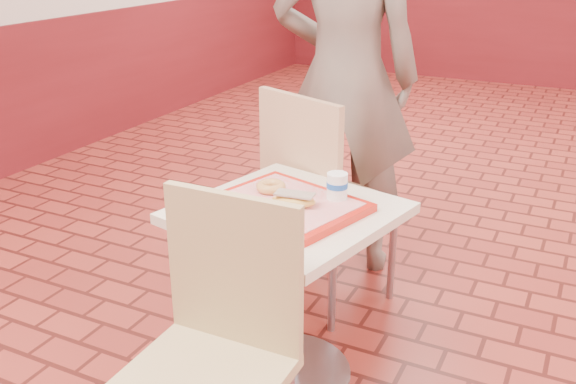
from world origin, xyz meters
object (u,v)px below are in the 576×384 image
at_px(main_table, 288,267).
at_px(customer, 345,78).
at_px(chair_main_front, 215,342).
at_px(ring_donut, 271,187).
at_px(serving_tray, 288,204).
at_px(chair_main_back, 320,191).
at_px(paper_cup, 337,186).
at_px(long_john_donut, 294,200).

distance_m(main_table, customer, 1.10).
xyz_separation_m(chair_main_front, ring_donut, (-0.14, 0.60, 0.23)).
bearing_deg(ring_donut, serving_tray, -28.53).
relative_size(chair_main_back, paper_cup, 10.83).
xyz_separation_m(chair_main_front, paper_cup, (0.10, 0.64, 0.26)).
relative_size(chair_main_back, ring_donut, 9.38).
height_order(customer, ring_donut, customer).
bearing_deg(serving_tray, chair_main_front, -85.34).
height_order(ring_donut, long_john_donut, long_john_donut).
bearing_deg(serving_tray, long_john_donut, -42.04).
height_order(main_table, paper_cup, paper_cup).
bearing_deg(main_table, long_john_donut, -42.04).
bearing_deg(chair_main_front, serving_tray, 94.13).
xyz_separation_m(chair_main_front, chair_main_back, (-0.15, 1.08, 0.04)).
height_order(chair_main_front, serving_tray, chair_main_front).
height_order(chair_main_back, ring_donut, chair_main_back).
relative_size(long_john_donut, paper_cup, 1.73).
distance_m(serving_tray, ring_donut, 0.11).
relative_size(ring_donut, long_john_donut, 0.67).
bearing_deg(ring_donut, customer, 95.52).
xyz_separation_m(main_table, paper_cup, (0.14, 0.09, 0.30)).
xyz_separation_m(main_table, long_john_donut, (0.04, -0.03, 0.28)).
distance_m(chair_main_back, serving_tray, 0.56).
relative_size(main_table, long_john_donut, 4.42).
bearing_deg(long_john_donut, main_table, 137.96).
xyz_separation_m(customer, paper_cup, (0.32, -0.88, -0.17)).
relative_size(customer, long_john_donut, 12.04).
xyz_separation_m(main_table, chair_main_front, (0.04, -0.55, 0.04)).
bearing_deg(main_table, ring_donut, 151.47).
bearing_deg(main_table, chair_main_back, 101.66).
distance_m(chair_main_front, serving_tray, 0.59).
height_order(main_table, ring_donut, ring_donut).
height_order(chair_main_back, paper_cup, chair_main_back).
bearing_deg(customer, ring_donut, 81.55).
distance_m(ring_donut, long_john_donut, 0.15).
xyz_separation_m(serving_tray, ring_donut, (-0.09, 0.05, 0.03)).
bearing_deg(customer, serving_tray, 86.57).
relative_size(main_table, chair_main_back, 0.71).
relative_size(main_table, customer, 0.37).
xyz_separation_m(main_table, chair_main_back, (-0.11, 0.53, 0.08)).
distance_m(chair_main_front, long_john_donut, 0.57).
distance_m(customer, long_john_donut, 1.05).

